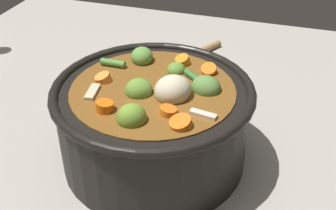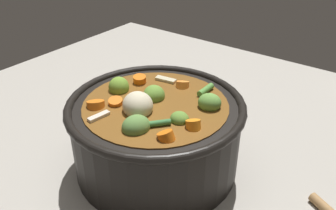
{
  "view_description": "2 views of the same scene",
  "coord_description": "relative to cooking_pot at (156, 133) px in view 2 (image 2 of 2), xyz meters",
  "views": [
    {
      "loc": [
        -0.17,
        0.46,
        0.42
      ],
      "look_at": [
        -0.02,
        -0.0,
        0.09
      ],
      "focal_mm": 46.12,
      "sensor_mm": 36.0,
      "label": 1
    },
    {
      "loc": [
        -0.36,
        -0.29,
        0.39
      ],
      "look_at": [
        0.01,
        -0.02,
        0.12
      ],
      "focal_mm": 38.31,
      "sensor_mm": 36.0,
      "label": 2
    }
  ],
  "objects": [
    {
      "name": "ground_plane",
      "position": [
        0.0,
        -0.0,
        -0.06
      ],
      "size": [
        1.1,
        1.1,
        0.0
      ],
      "primitive_type": "plane",
      "color": "#9E998E"
    },
    {
      "name": "cooking_pot",
      "position": [
        0.0,
        0.0,
        0.0
      ],
      "size": [
        0.27,
        0.27,
        0.15
      ],
      "color": "black",
      "rests_on": "ground_plane"
    }
  ]
}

